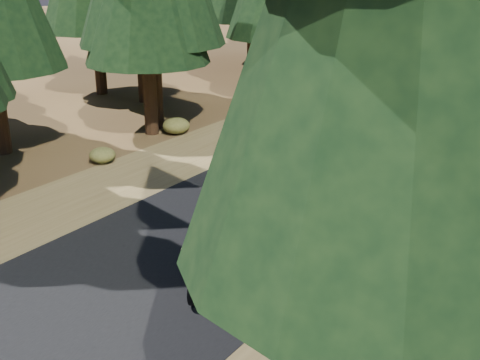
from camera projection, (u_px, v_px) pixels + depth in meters
The scene contains 7 objects.
ground at pixel (204, 242), 14.20m from camera, with size 120.00×120.00×0.00m, color #412B17.
road at pixel (306, 180), 18.06m from camera, with size 6.00×100.00×0.01m, color black.
shoulder_l at pixel (187, 154), 20.50m from camera, with size 3.20×100.00×0.01m, color brown.
shoulder_r at pixel (462, 216), 15.62m from camera, with size 3.20×100.00×0.01m, color brown.
understory_shrubs at pixel (353, 155), 19.51m from camera, with size 14.74×30.12×0.64m.
rider_lead at pixel (202, 263), 12.05m from camera, with size 1.28×1.99×1.71m.
rider_follow at pixel (286, 153), 18.81m from camera, with size 0.92×1.88×1.61m.
Camera 1 is at (7.93, -10.06, 6.36)m, focal length 45.00 mm.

